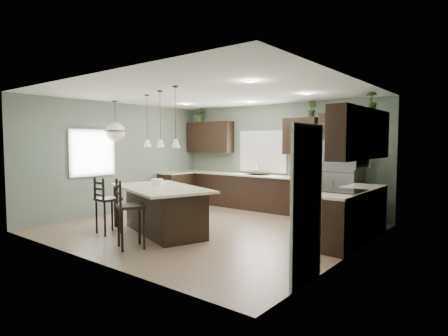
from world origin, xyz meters
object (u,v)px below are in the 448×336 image
kitchen_island (161,210)px  bar_stool_left (108,205)px  refrigerator (340,181)px  plant_back_left (200,115)px  serving_dish (157,183)px  bar_stool_right (131,214)px

kitchen_island → bar_stool_left: (-0.82, -0.64, 0.10)m
refrigerator → bar_stool_left: 5.06m
kitchen_island → bar_stool_left: size_ratio=2.05×
bar_stool_left → plant_back_left: plant_back_left is taller
bar_stool_left → kitchen_island: bearing=44.5°
serving_dish → bar_stool_left: bar_stool_left is taller
bar_stool_left → plant_back_left: size_ratio=2.58×
bar_stool_right → plant_back_left: 5.50m
bar_stool_right → plant_back_left: size_ratio=2.72×
refrigerator → bar_stool_right: refrigerator is taller
serving_dish → bar_stool_right: bearing=-62.9°
refrigerator → plant_back_left: plant_back_left is taller
serving_dish → bar_stool_right: 1.28m
bar_stool_left → plant_back_left: bearing=113.2°
kitchen_island → plant_back_left: plant_back_left is taller
kitchen_island → refrigerator: bearing=74.7°
kitchen_island → serving_dish: size_ratio=9.59×
bar_stool_left → bar_stool_right: 1.24m
refrigerator → bar_stool_right: bearing=-114.2°
kitchen_island → plant_back_left: bearing=140.4°
bar_stool_left → bar_stool_right: bar_stool_right is taller
refrigerator → plant_back_left: size_ratio=4.25×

